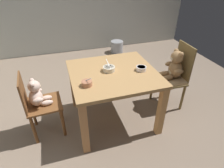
{
  "coord_description": "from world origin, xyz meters",
  "views": [
    {
      "loc": [
        -0.6,
        -1.86,
        1.81
      ],
      "look_at": [
        0.0,
        0.05,
        0.52
      ],
      "focal_mm": 30.15,
      "sensor_mm": 36.0,
      "label": 1
    }
  ],
  "objects_px": {
    "teddy_chair_near_left": "(38,99)",
    "porridge_bowl_terracotta_near_left": "(87,83)",
    "porridge_bowl_cream_center": "(109,69)",
    "porridge_bowl_white_near_right": "(141,68)",
    "metal_pail": "(117,47)",
    "teddy_chair_near_right": "(174,71)",
    "dining_table": "(113,81)"
  },
  "relations": [
    {
      "from": "teddy_chair_near_left",
      "to": "porridge_bowl_terracotta_near_left",
      "type": "distance_m",
      "value": 0.63
    },
    {
      "from": "porridge_bowl_cream_center",
      "to": "teddy_chair_near_left",
      "type": "bearing_deg",
      "value": -178.46
    },
    {
      "from": "porridge_bowl_terracotta_near_left",
      "to": "porridge_bowl_white_near_right",
      "type": "relative_size",
      "value": 0.92
    },
    {
      "from": "teddy_chair_near_left",
      "to": "metal_pail",
      "type": "xyz_separation_m",
      "value": [
        1.67,
        2.13,
        -0.37
      ]
    },
    {
      "from": "metal_pail",
      "to": "teddy_chair_near_right",
      "type": "bearing_deg",
      "value": -86.99
    },
    {
      "from": "porridge_bowl_terracotta_near_left",
      "to": "porridge_bowl_white_near_right",
      "type": "height_order",
      "value": "porridge_bowl_terracotta_near_left"
    },
    {
      "from": "teddy_chair_near_right",
      "to": "porridge_bowl_white_near_right",
      "type": "bearing_deg",
      "value": 13.56
    },
    {
      "from": "teddy_chair_near_right",
      "to": "porridge_bowl_cream_center",
      "type": "distance_m",
      "value": 0.95
    },
    {
      "from": "porridge_bowl_terracotta_near_left",
      "to": "porridge_bowl_white_near_right",
      "type": "bearing_deg",
      "value": 11.26
    },
    {
      "from": "teddy_chair_near_left",
      "to": "metal_pail",
      "type": "height_order",
      "value": "teddy_chair_near_left"
    },
    {
      "from": "teddy_chair_near_left",
      "to": "porridge_bowl_terracotta_near_left",
      "type": "bearing_deg",
      "value": -25.78
    },
    {
      "from": "teddy_chair_near_left",
      "to": "metal_pail",
      "type": "bearing_deg",
      "value": 47.94
    },
    {
      "from": "teddy_chair_near_right",
      "to": "teddy_chair_near_left",
      "type": "relative_size",
      "value": 1.14
    },
    {
      "from": "teddy_chair_near_left",
      "to": "porridge_bowl_cream_center",
      "type": "distance_m",
      "value": 0.89
    },
    {
      "from": "dining_table",
      "to": "porridge_bowl_terracotta_near_left",
      "type": "distance_m",
      "value": 0.43
    },
    {
      "from": "porridge_bowl_terracotta_near_left",
      "to": "porridge_bowl_white_near_right",
      "type": "distance_m",
      "value": 0.7
    },
    {
      "from": "teddy_chair_near_right",
      "to": "porridge_bowl_terracotta_near_left",
      "type": "distance_m",
      "value": 1.28
    },
    {
      "from": "dining_table",
      "to": "porridge_bowl_white_near_right",
      "type": "relative_size",
      "value": 8.41
    },
    {
      "from": "porridge_bowl_terracotta_near_left",
      "to": "metal_pail",
      "type": "height_order",
      "value": "porridge_bowl_terracotta_near_left"
    },
    {
      "from": "dining_table",
      "to": "porridge_bowl_cream_center",
      "type": "distance_m",
      "value": 0.17
    },
    {
      "from": "dining_table",
      "to": "teddy_chair_near_right",
      "type": "height_order",
      "value": "teddy_chair_near_right"
    },
    {
      "from": "porridge_bowl_terracotta_near_left",
      "to": "porridge_bowl_white_near_right",
      "type": "xyz_separation_m",
      "value": [
        0.69,
        0.14,
        -0.0
      ]
    },
    {
      "from": "teddy_chair_near_left",
      "to": "porridge_bowl_cream_center",
      "type": "bearing_deg",
      "value": -2.42
    },
    {
      "from": "porridge_bowl_terracotta_near_left",
      "to": "teddy_chair_near_right",
      "type": "bearing_deg",
      "value": 11.29
    },
    {
      "from": "porridge_bowl_white_near_right",
      "to": "metal_pail",
      "type": "distance_m",
      "value": 2.34
    },
    {
      "from": "teddy_chair_near_right",
      "to": "teddy_chair_near_left",
      "type": "distance_m",
      "value": 1.78
    },
    {
      "from": "porridge_bowl_white_near_right",
      "to": "porridge_bowl_cream_center",
      "type": "xyz_separation_m",
      "value": [
        -0.37,
        0.1,
        0.0
      ]
    },
    {
      "from": "dining_table",
      "to": "teddy_chair_near_left",
      "type": "height_order",
      "value": "teddy_chair_near_left"
    },
    {
      "from": "porridge_bowl_white_near_right",
      "to": "metal_pail",
      "type": "xyz_separation_m",
      "value": [
        0.44,
        2.21,
        -0.61
      ]
    },
    {
      "from": "dining_table",
      "to": "porridge_bowl_cream_center",
      "type": "height_order",
      "value": "porridge_bowl_cream_center"
    },
    {
      "from": "dining_table",
      "to": "porridge_bowl_white_near_right",
      "type": "bearing_deg",
      "value": -10.53
    },
    {
      "from": "teddy_chair_near_left",
      "to": "metal_pail",
      "type": "relative_size",
      "value": 2.83
    }
  ]
}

